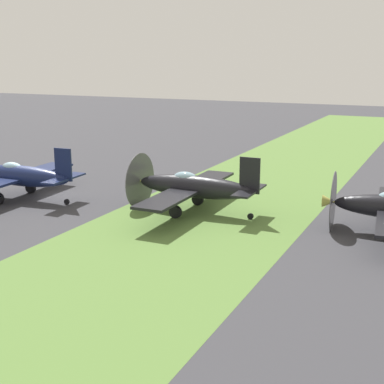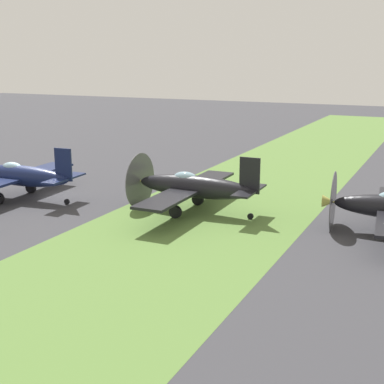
# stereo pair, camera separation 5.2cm
# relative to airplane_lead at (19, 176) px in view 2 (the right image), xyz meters

# --- Properties ---
(ground_plane) EXTENTS (160.00, 160.00, 0.00)m
(ground_plane) POSITION_rel_airplane_lead_xyz_m (1.09, -0.45, -1.51)
(ground_plane) COLOR #38383D
(grass_verge) EXTENTS (120.00, 11.00, 0.01)m
(grass_verge) POSITION_rel_airplane_lead_xyz_m (1.09, -12.36, -1.50)
(grass_verge) COLOR #567A38
(grass_verge) RESTS_ON ground
(airplane_lead) EXTENTS (10.11, 8.00, 3.60)m
(airplane_lead) POSITION_rel_airplane_lead_xyz_m (0.00, 0.00, 0.00)
(airplane_lead) COLOR #141E47
(airplane_lead) RESTS_ON ground
(airplane_wingman) EXTENTS (10.08, 8.02, 3.62)m
(airplane_wingman) POSITION_rel_airplane_lead_xyz_m (1.95, -11.14, 0.01)
(airplane_wingman) COLOR black
(airplane_wingman) RESTS_ON ground
(runway_marker_cone) EXTENTS (0.36, 0.36, 0.44)m
(runway_marker_cone) POSITION_rel_airplane_lead_xyz_m (5.62, -7.81, -1.29)
(runway_marker_cone) COLOR orange
(runway_marker_cone) RESTS_ON ground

